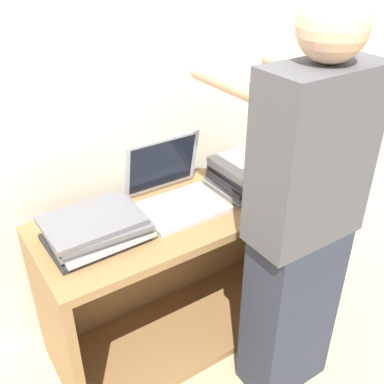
# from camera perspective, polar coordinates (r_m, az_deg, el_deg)

# --- Properties ---
(ground_plane) EXTENTS (12.00, 12.00, 0.00)m
(ground_plane) POSITION_cam_1_polar(r_m,az_deg,el_deg) (2.16, 2.73, -21.12)
(ground_plane) COLOR tan
(wall_back) EXTENTS (8.00, 0.05, 2.40)m
(wall_back) POSITION_cam_1_polar(r_m,az_deg,el_deg) (1.91, -7.33, 15.50)
(wall_back) COLOR beige
(wall_back) RESTS_ON ground_plane
(cart) EXTENTS (1.20, 0.50, 0.70)m
(cart) POSITION_cam_1_polar(r_m,az_deg,el_deg) (2.09, -2.13, -9.48)
(cart) COLOR olive
(cart) RESTS_ON ground_plane
(laptop_open) EXTENTS (0.34, 0.31, 0.27)m
(laptop_open) POSITION_cam_1_polar(r_m,az_deg,el_deg) (1.84, -2.15, -0.09)
(laptop_open) COLOR #B7B7BC
(laptop_open) RESTS_ON cart
(laptop_stack_left) EXTENTS (0.37, 0.27, 0.10)m
(laptop_stack_left) POSITION_cam_1_polar(r_m,az_deg,el_deg) (1.68, -12.10, -4.57)
(laptop_stack_left) COLOR #232326
(laptop_stack_left) RESTS_ON cart
(laptop_stack_right) EXTENTS (0.36, 0.27, 0.14)m
(laptop_stack_right) POSITION_cam_1_polar(r_m,az_deg,el_deg) (1.99, 7.83, 2.61)
(laptop_stack_right) COLOR gray
(laptop_stack_right) RESTS_ON cart
(person) EXTENTS (0.40, 0.52, 1.56)m
(person) POSITION_cam_1_polar(r_m,az_deg,el_deg) (1.64, 13.62, -4.31)
(person) COLOR #2D3342
(person) RESTS_ON ground_plane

